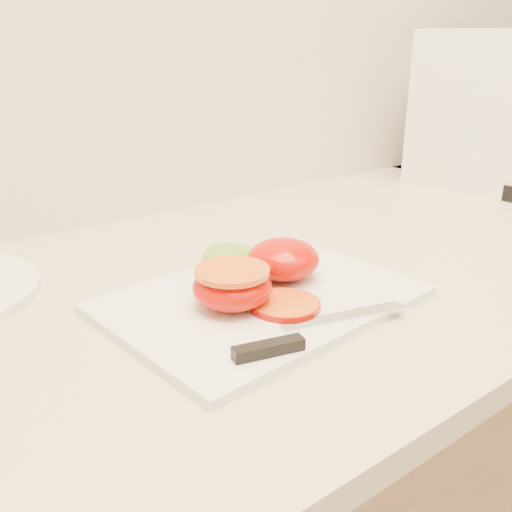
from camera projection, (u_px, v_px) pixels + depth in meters
counter at (442, 428)px, 1.17m from camera, size 3.92×0.65×0.93m
cutting_board at (261, 299)px, 0.65m from camera, size 0.36×0.27×0.01m
tomato_half_dome at (283, 259)px, 0.69m from camera, size 0.09×0.09×0.05m
tomato_half_cut at (232, 286)px, 0.62m from camera, size 0.09×0.09×0.04m
tomato_slice_0 at (285, 305)px, 0.62m from camera, size 0.07×0.07×0.01m
lettuce_leaf_0 at (237, 261)px, 0.71m from camera, size 0.14×0.15×0.03m
knife at (300, 335)px, 0.55m from camera, size 0.22×0.06×0.01m
appliance at (489, 110)px, 1.14m from camera, size 0.23×0.28×0.30m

